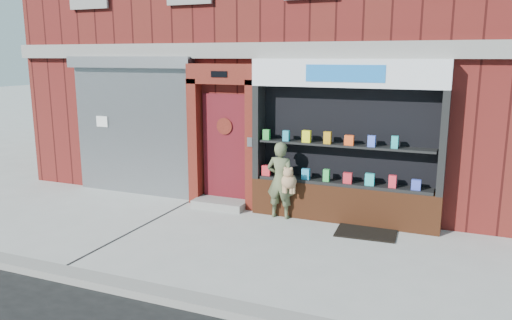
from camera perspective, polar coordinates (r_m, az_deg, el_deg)
The scene contains 8 objects.
ground at distance 8.57m, azimuth -4.67°, elevation -9.06°, with size 80.00×80.00×0.00m, color #9E9E99.
curb at distance 6.87m, azimuth -13.16°, elevation -14.30°, with size 60.00×0.30×0.12m, color gray.
building at distance 13.64m, azimuth 7.06°, elevation 15.72°, with size 12.00×8.16×8.00m.
shutter_bay at distance 11.33m, azimuth -13.93°, elevation 4.72°, with size 3.10×0.30×3.04m.
red_door_bay at distance 10.13m, azimuth -3.77°, elevation 2.75°, with size 1.52×0.58×2.90m.
pharmacy_bay at distance 9.28m, azimuth 10.06°, elevation 1.23°, with size 3.50×0.41×3.00m.
woman at distance 9.45m, azimuth 2.90°, elevation -2.31°, with size 0.63×0.46×1.48m.
doormat at distance 9.04m, azimuth 12.47°, elevation -8.09°, with size 1.03×0.72×0.03m, color black.
Camera 1 is at (3.70, -7.10, 3.04)m, focal length 35.00 mm.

